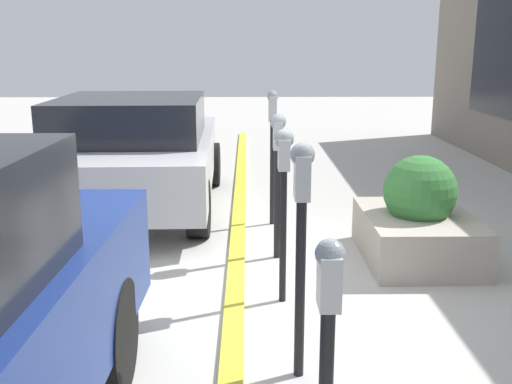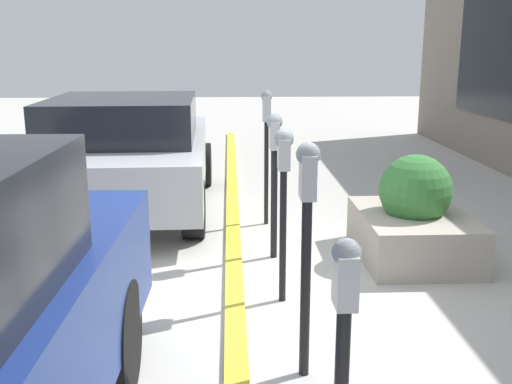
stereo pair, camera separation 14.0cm
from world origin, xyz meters
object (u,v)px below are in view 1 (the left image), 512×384
object	(u,v)px
parking_meter_middle	(284,175)
planter_box	(418,221)
parking_meter_nearest	(328,334)
parking_meter_fourth	(278,158)
parked_car_middle	(134,151)
parking_meter_farthest	(272,129)
parking_meter_second	(301,217)

from	to	relation	value
parking_meter_middle	planter_box	size ratio (longest dim) A/B	1.03
planter_box	parking_meter_nearest	bearing A→B (deg)	157.89
parking_meter_nearest	parking_meter_fourth	bearing A→B (deg)	0.81
parked_car_middle	parking_meter_farthest	bearing A→B (deg)	-114.78
parking_meter_second	planter_box	distance (m)	2.61
parking_meter_fourth	parking_meter_nearest	bearing A→B (deg)	-179.19
parking_meter_nearest	parking_meter_middle	world-z (taller)	parking_meter_middle
parking_meter_farthest	planter_box	size ratio (longest dim) A/B	1.12
parking_meter_second	parked_car_middle	world-z (taller)	parking_meter_second
parking_meter_fourth	parking_meter_farthest	world-z (taller)	parking_meter_farthest
planter_box	parking_meter_second	bearing A→B (deg)	147.75
parking_meter_farthest	parked_car_middle	bearing A→B (deg)	66.91
parked_car_middle	planter_box	bearing A→B (deg)	-123.82
parking_meter_second	parked_car_middle	size ratio (longest dim) A/B	0.37
parking_meter_second	parking_meter_middle	size ratio (longest dim) A/B	1.05
parking_meter_fourth	planter_box	xyz separation A→B (m)	(-0.07, -1.38, -0.62)
parking_meter_fourth	parking_meter_farthest	distance (m)	1.16
parking_meter_second	parked_car_middle	bearing A→B (deg)	23.42
parking_meter_second	parked_car_middle	xyz separation A→B (m)	(4.08, 1.77, -0.30)
parking_meter_second	planter_box	world-z (taller)	parking_meter_second
parking_meter_second	parking_meter_farthest	world-z (taller)	parking_meter_farthest
parking_meter_fourth	parking_meter_farthest	xyz separation A→B (m)	(1.15, 0.01, 0.12)
parking_meter_nearest	parked_car_middle	bearing A→B (deg)	18.83
parking_meter_second	planter_box	size ratio (longest dim) A/B	1.08
parking_meter_farthest	planter_box	distance (m)	1.99
parking_meter_second	parking_meter_middle	distance (m)	1.15
parking_meter_nearest	parking_meter_middle	size ratio (longest dim) A/B	0.90
parking_meter_second	planter_box	bearing A→B (deg)	-32.25
parking_meter_nearest	planter_box	distance (m)	3.57
parking_meter_middle	parked_car_middle	world-z (taller)	parked_car_middle
parking_meter_second	parked_car_middle	distance (m)	4.46
parking_meter_middle	parking_meter_second	bearing A→B (deg)	-178.05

